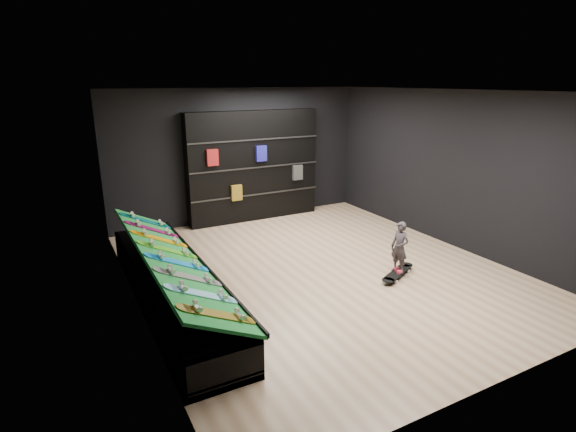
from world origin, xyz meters
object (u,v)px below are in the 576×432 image
floor_skateboard (398,274)px  back_shelving (253,166)px  child (399,257)px  display_rack (171,288)px

floor_skateboard → back_shelving: bearing=74.6°
back_shelving → child: size_ratio=6.01×
display_rack → floor_skateboard: size_ratio=4.59×
floor_skateboard → child: child is taller
child → floor_skateboard: bearing=0.0°
display_rack → child: size_ratio=8.62×
display_rack → child: (3.58, -0.85, 0.10)m
display_rack → floor_skateboard: bearing=-13.4°
back_shelving → floor_skateboard: bearing=-79.6°
display_rack → back_shelving: 4.47m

